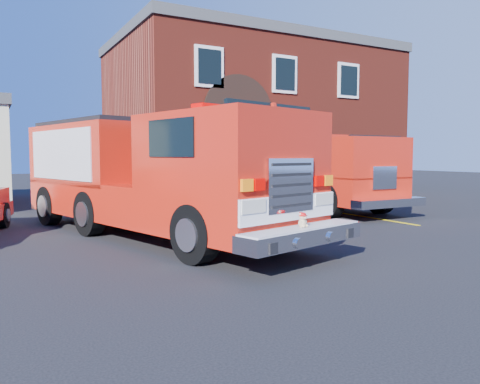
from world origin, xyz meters
TOP-DOWN VIEW (x-y plane):
  - ground at (0.00, 0.00)m, footprint 100.00×100.00m
  - parking_stripe_near at (6.50, 1.00)m, footprint 0.12×3.00m
  - parking_stripe_mid at (6.50, 4.00)m, footprint 0.12×3.00m
  - parking_stripe_far at (6.50, 7.00)m, footprint 0.12×3.00m
  - fire_station at (8.99, 13.98)m, footprint 15.20×10.20m
  - fire_engine at (-1.10, 1.73)m, footprint 5.33×10.51m
  - secondary_truck at (6.45, 5.26)m, footprint 2.86×8.99m

SIDE VIEW (x-z plane):
  - ground at x=0.00m, z-range 0.00..0.00m
  - parking_stripe_near at x=6.50m, z-range 0.00..0.01m
  - parking_stripe_mid at x=6.50m, z-range 0.00..0.01m
  - parking_stripe_far at x=6.50m, z-range 0.00..0.01m
  - secondary_truck at x=6.45m, z-range 0.13..3.04m
  - fire_engine at x=-1.10m, z-range 0.06..3.18m
  - fire_station at x=8.99m, z-range 0.03..8.48m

